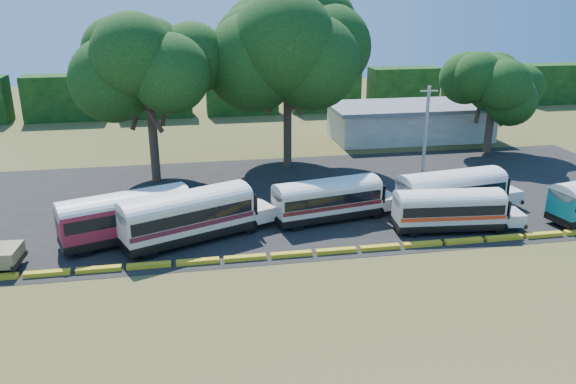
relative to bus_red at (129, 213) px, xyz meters
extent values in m
plane|color=#3F4D19|center=(11.93, -5.47, -2.00)|extent=(160.00, 160.00, 0.00)
cube|color=black|center=(12.93, 6.53, -1.99)|extent=(64.00, 24.00, 0.02)
cube|color=yellow|center=(-4.57, -4.47, -1.85)|extent=(2.70, 0.45, 0.30)
cube|color=yellow|center=(-1.57, -4.47, -1.85)|extent=(2.70, 0.45, 0.30)
cube|color=yellow|center=(1.43, -4.47, -1.85)|extent=(2.70, 0.45, 0.30)
cube|color=yellow|center=(4.43, -4.47, -1.85)|extent=(2.70, 0.45, 0.30)
cube|color=yellow|center=(7.43, -4.47, -1.85)|extent=(2.70, 0.45, 0.30)
cube|color=yellow|center=(10.43, -4.47, -1.85)|extent=(2.70, 0.45, 0.30)
cube|color=yellow|center=(13.43, -4.47, -1.85)|extent=(2.70, 0.45, 0.30)
cube|color=yellow|center=(16.43, -4.47, -1.85)|extent=(2.70, 0.45, 0.30)
cube|color=yellow|center=(19.43, -4.47, -1.85)|extent=(2.70, 0.45, 0.30)
cube|color=yellow|center=(22.43, -4.47, -1.85)|extent=(2.70, 0.45, 0.30)
cube|color=yellow|center=(25.43, -4.47, -1.85)|extent=(2.70, 0.45, 0.30)
cube|color=yellow|center=(28.43, -4.47, -1.85)|extent=(2.70, 0.45, 0.30)
cube|color=silver|center=(29.93, 24.53, -0.20)|extent=(18.00, 8.00, 3.60)
cube|color=slate|center=(29.93, 24.53, 1.80)|extent=(19.00, 9.00, 0.40)
cube|color=black|center=(-12.07, 42.53, 1.00)|extent=(10.00, 4.00, 6.00)
cube|color=black|center=(-0.07, 42.53, 1.00)|extent=(10.00, 4.00, 6.00)
cube|color=black|center=(11.93, 42.53, 1.00)|extent=(10.00, 4.00, 6.00)
cube|color=black|center=(23.93, 42.53, 1.00)|extent=(10.00, 4.00, 6.00)
cube|color=black|center=(35.93, 42.53, 1.00)|extent=(10.00, 4.00, 6.00)
cube|color=black|center=(47.93, 42.53, 1.00)|extent=(10.00, 4.00, 6.00)
cube|color=black|center=(59.93, 42.53, 1.00)|extent=(10.00, 4.00, 6.00)
cube|color=olive|center=(-7.27, -3.17, -1.02)|extent=(2.01, 2.39, 0.98)
cube|color=black|center=(-6.39, -3.23, -1.43)|extent=(0.35, 2.54, 0.31)
cylinder|color=black|center=(4.02, 0.25, -1.48)|extent=(1.09, 0.64, 1.05)
cylinder|color=black|center=(3.25, 2.37, -1.48)|extent=(1.09, 0.64, 1.05)
cylinder|color=black|center=(-2.72, -2.18, -1.48)|extent=(1.09, 0.64, 1.05)
cylinder|color=black|center=(-3.49, -0.06, -1.48)|extent=(1.09, 0.64, 1.05)
cube|color=black|center=(-0.23, -0.08, -1.32)|extent=(9.02, 5.41, 0.58)
cube|color=maroon|center=(-0.23, -0.08, -0.07)|extent=(9.02, 5.41, 1.93)
cube|color=black|center=(-0.23, -0.08, 0.16)|extent=(8.72, 5.36, 0.81)
ellipsoid|color=silver|center=(-0.23, -0.08, 0.90)|extent=(9.02, 5.41, 1.19)
cube|color=maroon|center=(4.72, 1.71, -1.00)|extent=(2.57, 2.83, 1.00)
cube|color=black|center=(4.10, 1.48, 0.03)|extent=(0.97, 2.33, 1.45)
cube|color=black|center=(5.57, 2.01, -1.42)|extent=(1.06, 2.49, 0.32)
cube|color=black|center=(-4.25, -1.53, -1.42)|extent=(1.06, 2.49, 0.32)
cylinder|color=black|center=(8.23, -0.30, -1.46)|extent=(1.12, 0.71, 1.09)
cylinder|color=black|center=(7.31, 1.84, -1.46)|extent=(1.12, 0.71, 1.09)
cylinder|color=black|center=(1.42, -3.21, -1.46)|extent=(1.12, 0.71, 1.09)
cylinder|color=black|center=(0.51, -1.07, -1.46)|extent=(1.12, 0.71, 1.09)
cube|color=black|center=(3.87, -0.90, -1.29)|extent=(9.27, 6.01, 0.60)
cube|color=beige|center=(3.87, -0.90, -0.01)|extent=(9.27, 6.01, 1.99)
cube|color=black|center=(3.87, -0.90, 0.23)|extent=(8.97, 5.93, 0.84)
cube|color=#561626|center=(3.87, -0.90, -0.40)|extent=(9.21, 6.02, 0.33)
ellipsoid|color=silver|center=(3.87, -0.90, 0.99)|extent=(9.27, 6.01, 1.22)
cube|color=beige|center=(8.87, 1.24, -0.97)|extent=(2.74, 2.97, 1.03)
cube|color=black|center=(8.24, 0.97, 0.09)|extent=(1.14, 2.37, 1.49)
cube|color=black|center=(9.72, 1.61, -1.40)|extent=(1.23, 2.53, 0.33)
cube|color=black|center=(-0.19, -2.63, -1.40)|extent=(1.23, 2.53, 0.33)
cylinder|color=black|center=(18.07, 0.87, -1.52)|extent=(1.01, 0.46, 0.97)
cylinder|color=black|center=(17.67, 2.91, -1.52)|extent=(1.01, 0.46, 0.97)
cylinder|color=black|center=(11.59, -0.42, -1.52)|extent=(1.01, 0.46, 0.97)
cylinder|color=black|center=(11.18, 1.63, -1.52)|extent=(1.01, 0.46, 0.97)
cube|color=black|center=(14.15, 1.15, -1.37)|extent=(8.29, 3.93, 0.53)
cube|color=beige|center=(14.15, 1.15, -0.22)|extent=(8.29, 3.93, 1.78)
cube|color=black|center=(14.15, 1.15, 0.00)|extent=(7.99, 3.93, 0.75)
cube|color=#591717|center=(14.15, 1.15, -0.57)|extent=(8.22, 3.95, 0.29)
ellipsoid|color=silver|center=(14.15, 1.15, 0.67)|extent=(8.29, 3.93, 1.09)
cube|color=beige|center=(18.92, 2.09, -1.08)|extent=(2.13, 2.44, 0.92)
cube|color=black|center=(18.32, 1.98, -0.13)|extent=(0.58, 2.22, 1.33)
cube|color=black|center=(19.73, 2.26, -1.47)|extent=(0.63, 2.37, 0.29)
cube|color=black|center=(10.29, 0.39, -1.47)|extent=(0.63, 2.37, 0.29)
cylinder|color=black|center=(25.70, -3.51, -1.54)|extent=(0.94, 0.34, 0.92)
cylinder|color=black|center=(25.87, -1.54, -1.54)|extent=(0.94, 0.34, 0.92)
cylinder|color=black|center=(19.45, -2.96, -1.54)|extent=(0.94, 0.34, 0.92)
cylinder|color=black|center=(19.62, -0.99, -1.54)|extent=(0.94, 0.34, 0.92)
cube|color=black|center=(22.20, -2.21, -1.40)|extent=(7.74, 2.96, 0.51)
cube|color=beige|center=(22.20, -2.21, -0.31)|extent=(7.74, 2.96, 1.69)
cube|color=black|center=(22.20, -2.21, -0.10)|extent=(7.45, 2.99, 0.71)
cube|color=red|center=(22.20, -2.21, -0.65)|extent=(7.67, 2.99, 0.28)
ellipsoid|color=silver|center=(22.20, -2.21, 0.54)|extent=(7.74, 2.96, 1.04)
cube|color=beige|center=(26.80, -2.61, -1.12)|extent=(1.83, 2.17, 0.88)
cube|color=black|center=(26.22, -2.56, -0.22)|extent=(0.32, 2.13, 1.27)
cube|color=black|center=(27.58, -2.68, -1.49)|extent=(0.36, 2.27, 0.28)
cube|color=black|center=(18.48, -1.89, -1.49)|extent=(0.36, 2.27, 0.28)
cylinder|color=black|center=(28.03, 0.57, -1.49)|extent=(1.05, 0.43, 1.01)
cylinder|color=black|center=(27.71, 2.72, -1.49)|extent=(1.05, 0.43, 1.01)
cylinder|color=black|center=(21.20, -0.44, -1.49)|extent=(1.05, 0.43, 1.01)
cylinder|color=black|center=(20.88, 1.71, -1.49)|extent=(1.05, 0.43, 1.01)
cube|color=black|center=(23.95, 1.07, -1.34)|extent=(8.60, 3.73, 0.56)
cube|color=silver|center=(23.95, 1.07, -0.14)|extent=(8.60, 3.73, 1.86)
cube|color=black|center=(23.95, 1.07, 0.08)|extent=(8.28, 3.74, 0.78)
cube|color=navy|center=(23.95, 1.07, -0.51)|extent=(8.53, 3.76, 0.30)
ellipsoid|color=silver|center=(23.95, 1.07, 0.79)|extent=(8.60, 3.73, 1.14)
cube|color=silver|center=(28.97, 1.81, -1.04)|extent=(2.13, 2.48, 0.96)
cube|color=black|center=(28.34, 1.72, -0.05)|extent=(0.49, 2.33, 1.39)
cube|color=black|center=(29.82, 1.94, -1.44)|extent=(0.54, 2.49, 0.30)
cube|color=black|center=(19.88, 0.47, -1.44)|extent=(0.54, 2.49, 0.30)
cylinder|color=black|center=(31.20, -1.97, -1.51)|extent=(1.02, 0.46, 0.99)
cube|color=black|center=(30.29, -3.23, -1.46)|extent=(0.64, 2.41, 0.30)
cylinder|color=#3B2C1D|center=(1.16, 13.29, 1.66)|extent=(0.80, 0.80, 7.32)
cylinder|color=#3B2C1D|center=(2.38, 13.73, 4.80)|extent=(1.33, 2.66, 4.18)
cylinder|color=#3B2C1D|center=(0.16, 14.12, 4.80)|extent=(2.05, 2.33, 4.18)
cylinder|color=#3B2C1D|center=(0.93, 12.01, 4.80)|extent=(2.70, 0.90, 4.18)
ellipsoid|color=black|center=(1.16, 13.29, 8.69)|extent=(10.32, 10.32, 7.57)
cylinder|color=#3B2C1D|center=(13.74, 15.63, 2.11)|extent=(0.80, 0.80, 8.23)
cylinder|color=#3B2C1D|center=(14.96, 16.07, 5.64)|extent=(1.42, 2.92, 4.67)
cylinder|color=#3B2C1D|center=(12.74, 16.46, 5.64)|extent=(2.23, 2.54, 4.67)
cylinder|color=#3B2C1D|center=(13.51, 14.35, 5.64)|extent=(2.98, 0.95, 4.67)
ellipsoid|color=black|center=(13.74, 15.63, 9.96)|extent=(12.43, 12.43, 9.12)
cylinder|color=#3B2C1D|center=(35.84, 17.06, 0.44)|extent=(0.80, 0.80, 4.89)
cylinder|color=#3B2C1D|center=(37.06, 17.50, 2.54)|extent=(1.07, 1.94, 2.87)
cylinder|color=#3B2C1D|center=(34.84, 17.90, 2.54)|extent=(1.56, 1.74, 2.87)
cylinder|color=#3B2C1D|center=(35.61, 15.78, 2.54)|extent=(1.96, 0.76, 2.87)
ellipsoid|color=black|center=(35.84, 17.06, 5.31)|extent=(8.02, 8.02, 5.88)
cylinder|color=gray|center=(25.17, 9.27, 2.27)|extent=(0.30, 0.30, 8.55)
cube|color=gray|center=(25.17, 9.27, 6.12)|extent=(1.60, 0.12, 0.12)
camera|label=1|loc=(4.46, -36.86, 14.03)|focal=35.00mm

